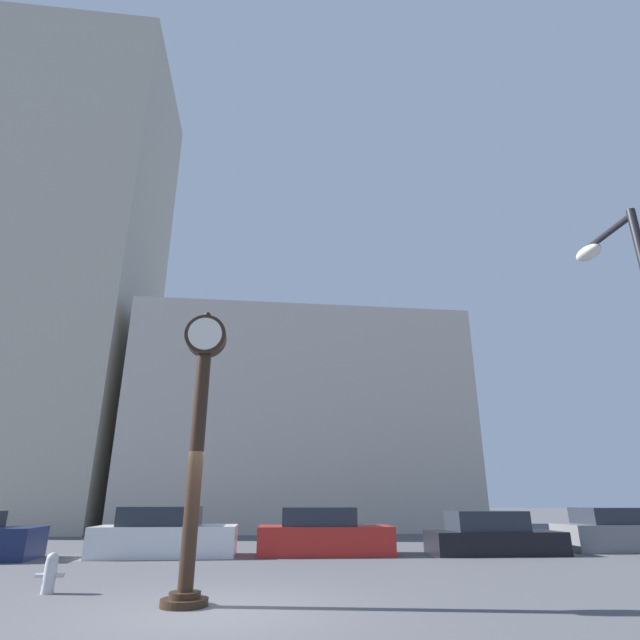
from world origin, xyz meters
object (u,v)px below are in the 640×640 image
at_px(car_black, 492,536).
at_px(car_grey, 620,532).
at_px(car_red, 323,535).
at_px(fire_hydrant_near, 50,572).
at_px(car_white, 165,535).
at_px(street_clock, 198,432).

bearing_deg(car_black, car_grey, 8.74).
bearing_deg(car_grey, car_black, -172.20).
height_order(car_red, fire_hydrant_near, car_red).
bearing_deg(car_black, car_white, 178.85).
relative_size(car_white, fire_hydrant_near, 6.14).
height_order(car_black, car_grey, car_grey).
distance_m(car_black, fire_hydrant_near, 12.92).
relative_size(car_red, car_grey, 1.02).
xyz_separation_m(street_clock, car_black, (8.83, 7.30, -2.30)).
xyz_separation_m(car_white, car_grey, (15.46, -0.02, -0.02)).
relative_size(car_black, car_grey, 1.01).
height_order(street_clock, car_red, street_clock).
relative_size(car_white, car_grey, 1.03).
height_order(car_black, fire_hydrant_near, car_black).
bearing_deg(fire_hydrant_near, car_red, 45.95).
xyz_separation_m(car_white, fire_hydrant_near, (-1.03, -6.37, -0.26)).
bearing_deg(car_red, car_grey, 3.60).
bearing_deg(car_grey, car_red, -178.30).
relative_size(car_white, car_red, 1.00).
height_order(street_clock, car_black, street_clock).
xyz_separation_m(car_grey, fire_hydrant_near, (-16.50, -6.36, -0.23)).
distance_m(car_white, car_grey, 15.46).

